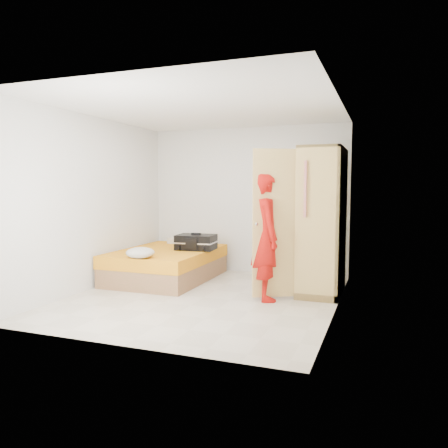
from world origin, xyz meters
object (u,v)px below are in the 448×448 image
(bed, at_px, (167,264))
(person, at_px, (267,236))
(wardrobe, at_px, (319,225))
(suitcase, at_px, (196,242))
(round_cushion, at_px, (140,253))

(bed, relative_size, person, 1.16)
(wardrobe, xyz_separation_m, suitcase, (-2.05, 0.24, -0.38))
(person, distance_m, round_cushion, 1.89)
(person, bearing_deg, wardrobe, -68.98)
(person, bearing_deg, bed, 45.76)
(wardrobe, distance_m, round_cushion, 2.64)
(person, xyz_separation_m, round_cushion, (-1.85, -0.22, -0.29))
(suitcase, xyz_separation_m, round_cushion, (-0.41, -1.09, -0.04))
(wardrobe, relative_size, person, 1.21)
(bed, height_order, person, person)
(bed, bearing_deg, suitcase, 22.23)
(wardrobe, height_order, suitcase, wardrobe)
(wardrobe, bearing_deg, suitcase, 173.24)
(bed, relative_size, wardrobe, 0.96)
(round_cushion, bearing_deg, person, 6.79)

